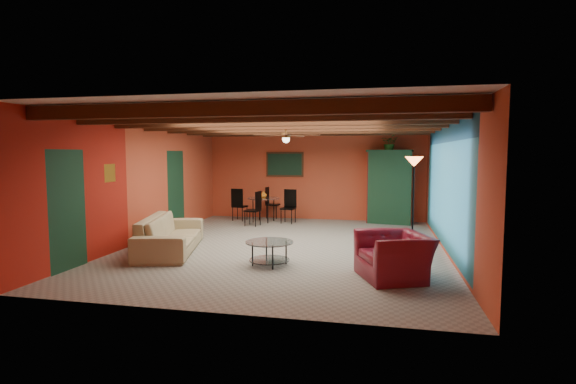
% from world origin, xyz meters
% --- Properties ---
extents(room, '(6.52, 8.01, 2.71)m').
position_xyz_m(room, '(0.00, 0.11, 2.36)').
color(room, gray).
rests_on(room, ground).
extents(sofa, '(1.56, 2.62, 0.72)m').
position_xyz_m(sofa, '(-2.19, -0.95, 0.36)').
color(sofa, tan).
rests_on(sofa, ground).
extents(armchair, '(1.32, 1.40, 0.72)m').
position_xyz_m(armchair, '(2.18, -1.99, 0.36)').
color(armchair, maroon).
rests_on(armchair, ground).
extents(coffee_table, '(1.09, 1.09, 0.44)m').
position_xyz_m(coffee_table, '(0.05, -1.60, 0.22)').
color(coffee_table, white).
rests_on(coffee_table, ground).
extents(dining_table, '(2.10, 2.10, 0.97)m').
position_xyz_m(dining_table, '(-1.36, 3.16, 0.48)').
color(dining_table, silver).
rests_on(dining_table, ground).
extents(armoire, '(1.23, 0.75, 2.02)m').
position_xyz_m(armoire, '(2.20, 3.70, 1.01)').
color(armoire, maroon).
rests_on(armoire, ground).
extents(floor_lamp, '(0.52, 0.52, 1.93)m').
position_xyz_m(floor_lamp, '(2.65, 0.71, 0.96)').
color(floor_lamp, black).
rests_on(floor_lamp, ground).
extents(ceiling_fan, '(1.50, 1.50, 0.44)m').
position_xyz_m(ceiling_fan, '(0.00, 0.00, 2.36)').
color(ceiling_fan, '#472614').
rests_on(ceiling_fan, ceiling).
extents(painting, '(1.05, 0.03, 0.65)m').
position_xyz_m(painting, '(-0.90, 3.96, 1.65)').
color(painting, black).
rests_on(painting, wall_back).
extents(potted_plant, '(0.53, 0.48, 0.51)m').
position_xyz_m(potted_plant, '(2.20, 3.70, 2.28)').
color(potted_plant, '#26661E').
rests_on(potted_plant, armoire).
extents(vase, '(0.26, 0.26, 0.21)m').
position_xyz_m(vase, '(-1.36, 3.16, 1.07)').
color(vase, orange).
rests_on(vase, dining_table).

